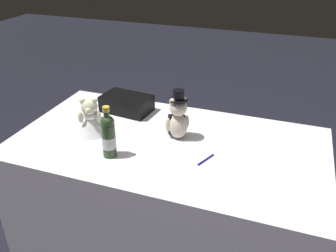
{
  "coord_description": "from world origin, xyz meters",
  "views": [
    {
      "loc": [
        0.58,
        -1.62,
        1.81
      ],
      "look_at": [
        0.0,
        0.0,
        0.88
      ],
      "focal_mm": 38.13,
      "sensor_mm": 36.0,
      "label": 1
    }
  ],
  "objects_px": {
    "teddy_bear_bride": "(91,117)",
    "signing_pen": "(206,159)",
    "teddy_bear_groom": "(178,118)",
    "champagne_bottle": "(108,136)",
    "gift_case_black": "(127,103)"
  },
  "relations": [
    {
      "from": "champagne_bottle",
      "to": "signing_pen",
      "type": "bearing_deg",
      "value": 14.87
    },
    {
      "from": "teddy_bear_bride",
      "to": "teddy_bear_groom",
      "type": "bearing_deg",
      "value": 12.49
    },
    {
      "from": "champagne_bottle",
      "to": "signing_pen",
      "type": "xyz_separation_m",
      "value": [
        0.49,
        0.13,
        -0.12
      ]
    },
    {
      "from": "teddy_bear_bride",
      "to": "champagne_bottle",
      "type": "distance_m",
      "value": 0.29
    },
    {
      "from": "teddy_bear_groom",
      "to": "signing_pen",
      "type": "distance_m",
      "value": 0.3
    },
    {
      "from": "teddy_bear_bride",
      "to": "gift_case_black",
      "type": "xyz_separation_m",
      "value": [
        0.07,
        0.32,
        -0.04
      ]
    },
    {
      "from": "teddy_bear_groom",
      "to": "champagne_bottle",
      "type": "bearing_deg",
      "value": -131.98
    },
    {
      "from": "teddy_bear_groom",
      "to": "champagne_bottle",
      "type": "height_order",
      "value": "teddy_bear_groom"
    },
    {
      "from": "signing_pen",
      "to": "teddy_bear_groom",
      "type": "bearing_deg",
      "value": 141.16
    },
    {
      "from": "teddy_bear_bride",
      "to": "gift_case_black",
      "type": "height_order",
      "value": "teddy_bear_bride"
    },
    {
      "from": "teddy_bear_bride",
      "to": "signing_pen",
      "type": "xyz_separation_m",
      "value": [
        0.71,
        -0.06,
        -0.09
      ]
    },
    {
      "from": "champagne_bottle",
      "to": "gift_case_black",
      "type": "relative_size",
      "value": 0.85
    },
    {
      "from": "gift_case_black",
      "to": "teddy_bear_groom",
      "type": "bearing_deg",
      "value": -26.83
    },
    {
      "from": "teddy_bear_bride",
      "to": "gift_case_black",
      "type": "distance_m",
      "value": 0.33
    },
    {
      "from": "teddy_bear_groom",
      "to": "signing_pen",
      "type": "height_order",
      "value": "teddy_bear_groom"
    }
  ]
}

